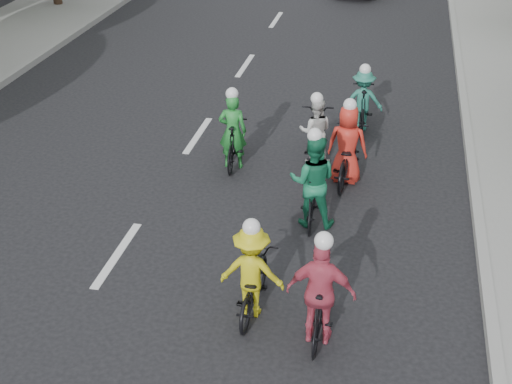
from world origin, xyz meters
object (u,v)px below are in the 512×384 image
(cyclist_1, at_px, (252,278))
(cyclist_2, at_px, (347,152))
(cyclist_6, at_px, (234,139))
(cyclist_3, at_px, (321,300))
(cyclist_0, at_px, (313,188))
(cyclist_4, at_px, (316,136))
(cyclist_5, at_px, (363,103))

(cyclist_1, bearing_deg, cyclist_2, -101.03)
(cyclist_6, bearing_deg, cyclist_1, 102.18)
(cyclist_1, relative_size, cyclist_6, 0.95)
(cyclist_1, xyz_separation_m, cyclist_3, (1.07, -0.41, 0.07))
(cyclist_0, height_order, cyclist_4, cyclist_0)
(cyclist_0, relative_size, cyclist_4, 0.94)
(cyclist_4, height_order, cyclist_6, cyclist_6)
(cyclist_3, bearing_deg, cyclist_4, -80.78)
(cyclist_4, distance_m, cyclist_5, 2.11)
(cyclist_3, xyz_separation_m, cyclist_6, (-2.47, 5.12, -0.06))
(cyclist_2, bearing_deg, cyclist_5, -88.64)
(cyclist_0, distance_m, cyclist_5, 4.49)
(cyclist_0, xyz_separation_m, cyclist_4, (-0.28, 2.51, -0.14))
(cyclist_1, bearing_deg, cyclist_5, -97.48)
(cyclist_0, bearing_deg, cyclist_4, -86.72)
(cyclist_0, distance_m, cyclist_4, 2.53)
(cyclist_5, distance_m, cyclist_6, 3.51)
(cyclist_0, height_order, cyclist_2, cyclist_0)
(cyclist_4, bearing_deg, cyclist_1, 82.48)
(cyclist_1, height_order, cyclist_5, cyclist_1)
(cyclist_3, relative_size, cyclist_4, 0.90)
(cyclist_0, height_order, cyclist_3, cyclist_0)
(cyclist_2, xyz_separation_m, cyclist_6, (-2.37, 0.19, -0.01))
(cyclist_4, bearing_deg, cyclist_2, 130.02)
(cyclist_5, bearing_deg, cyclist_1, 76.74)
(cyclist_2, bearing_deg, cyclist_4, -41.37)
(cyclist_2, bearing_deg, cyclist_1, 81.67)
(cyclist_3, bearing_deg, cyclist_5, -89.13)
(cyclist_1, distance_m, cyclist_5, 7.27)
(cyclist_1, distance_m, cyclist_6, 4.91)
(cyclist_0, xyz_separation_m, cyclist_1, (-0.52, -2.74, -0.12))
(cyclist_3, height_order, cyclist_5, cyclist_3)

